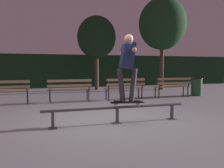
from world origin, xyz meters
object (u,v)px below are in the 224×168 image
skateboard (127,103)px  tree_behind_benches (97,38)px  park_bench_left_center (70,88)px  tree_far_right (162,24)px  trash_can (197,86)px  skateboarder (127,62)px  park_bench_right_center (125,86)px  grind_rail (117,110)px  park_bench_leftmost (5,89)px  park_bench_rightmost (173,85)px

skateboard → tree_behind_benches: tree_behind_benches is taller
park_bench_left_center → tree_far_right: 7.15m
park_bench_left_center → trash_can: size_ratio=2.01×
skateboarder → tree_far_right: size_ratio=0.30×
skateboarder → park_bench_right_center: (1.23, 3.48, -0.87)m
tree_behind_benches → tree_far_right: bearing=-14.4°
skateboard → trash_can: size_ratio=1.00×
grind_rail → skateboard: skateboard is taller
skateboard → park_bench_leftmost: 4.67m
tree_far_right → skateboarder: bearing=-125.0°
park_bench_rightmost → tree_far_right: bearing=68.5°
park_bench_left_center → tree_far_right: bearing=29.4°
park_bench_left_center → tree_behind_benches: size_ratio=0.39×
grind_rail → trash_can: size_ratio=4.23×
grind_rail → tree_behind_benches: (1.29, 7.55, 2.64)m
park_bench_left_center → park_bench_right_center: same height
park_bench_leftmost → grind_rail: bearing=-50.6°
park_bench_rightmost → trash_can: (1.39, 0.24, -0.12)m
park_bench_leftmost → park_bench_rightmost: size_ratio=1.00×
grind_rail → park_bench_rightmost: (3.65, 3.48, 0.24)m
park_bench_leftmost → tree_behind_benches: size_ratio=0.39×
skateboarder → tree_far_right: tree_far_right is taller
tree_far_right → trash_can: tree_far_right is taller
tree_behind_benches → tree_far_right: tree_far_right is taller
skateboard → tree_far_right: 8.72m
skateboarder → park_bench_rightmost: 4.95m
skateboarder → trash_can: 6.15m
park_bench_right_center → tree_behind_benches: 4.73m
park_bench_left_center → tree_behind_benches: 5.13m
trash_can → park_bench_rightmost: bearing=-170.4°
park_bench_right_center → tree_far_right: tree_far_right is taller
park_bench_leftmost → park_bench_rightmost: 6.51m
tree_far_right → grind_rail: bearing=-126.4°
skateboard → skateboarder: (0.00, -0.00, 0.94)m
park_bench_rightmost → park_bench_right_center: bearing=180.0°
park_bench_right_center → tree_far_right: size_ratio=0.31×
skateboarder → tree_behind_benches: bearing=82.1°
trash_can → skateboard: bearing=-142.2°
grind_rail → park_bench_leftmost: 4.51m
park_bench_right_center → park_bench_leftmost: bearing=180.0°
skateboarder → park_bench_right_center: 3.80m
park_bench_left_center → grind_rail: bearing=-78.8°
park_bench_left_center → tree_far_right: (5.58, 3.15, 3.18)m
grind_rail → trash_can: bearing=36.4°
park_bench_rightmost → trash_can: bearing=9.6°
park_bench_rightmost → tree_behind_benches: bearing=120.1°
tree_behind_benches → grind_rail: bearing=-99.7°
park_bench_rightmost → tree_behind_benches: (-2.36, 4.07, 2.40)m
grind_rail → tree_far_right: tree_far_right is taller
park_bench_left_center → park_bench_right_center: size_ratio=1.00×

